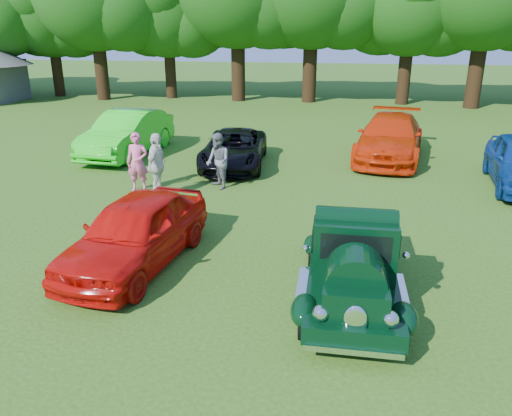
% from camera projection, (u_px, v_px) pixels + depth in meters
% --- Properties ---
extents(ground, '(120.00, 120.00, 0.00)m').
position_uv_depth(ground, '(285.00, 276.00, 10.00)').
color(ground, '#2A4D12').
rests_on(ground, ground).
extents(hero_pickup, '(1.97, 4.23, 1.65)m').
position_uv_depth(hero_pickup, '(353.00, 262.00, 8.99)').
color(hero_pickup, black).
rests_on(hero_pickup, ground).
extents(red_convertible, '(2.31, 4.48, 1.46)m').
position_uv_depth(red_convertible, '(136.00, 232.00, 10.27)').
color(red_convertible, red).
rests_on(red_convertible, ground).
extents(back_car_lime, '(2.15, 5.15, 1.66)m').
position_uv_depth(back_car_lime, '(127.00, 133.00, 19.06)').
color(back_car_lime, '#20D51C').
rests_on(back_car_lime, ground).
extents(back_car_black, '(2.44, 4.66, 1.25)m').
position_uv_depth(back_car_black, '(234.00, 149.00, 17.58)').
color(back_car_black, black).
rests_on(back_car_black, ground).
extents(back_car_orange, '(3.13, 5.81, 1.60)m').
position_uv_depth(back_car_orange, '(390.00, 138.00, 18.50)').
color(back_car_orange, red).
rests_on(back_car_orange, ground).
extents(spectator_pink, '(0.69, 0.50, 1.78)m').
position_uv_depth(spectator_pink, '(138.00, 162.00, 14.84)').
color(spectator_pink, '#EA6093').
rests_on(spectator_pink, ground).
extents(spectator_grey, '(1.01, 1.05, 1.70)m').
position_uv_depth(spectator_grey, '(218.00, 161.00, 15.09)').
color(spectator_grey, slate).
rests_on(spectator_grey, ground).
extents(spectator_white, '(0.51, 1.12, 1.88)m').
position_uv_depth(spectator_white, '(157.00, 166.00, 14.28)').
color(spectator_white, silver).
rests_on(spectator_white, ground).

